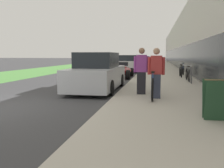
# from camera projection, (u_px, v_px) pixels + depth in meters

# --- Properties ---
(sidewalk_slab) EXTENTS (3.76, 70.00, 0.12)m
(sidewalk_slab) POSITION_uv_depth(u_px,v_px,m) (161.00, 69.00, 26.76)
(sidewalk_slab) COLOR #BCB5A5
(sidewalk_slab) RESTS_ON ground
(storefront_facade) EXTENTS (10.01, 70.00, 5.86)m
(storefront_facade) POSITION_uv_depth(u_px,v_px,m) (213.00, 44.00, 33.03)
(storefront_facade) COLOR silver
(storefront_facade) RESTS_ON ground
(lawn_strip) EXTENTS (5.45, 70.00, 0.03)m
(lawn_strip) POSITION_uv_depth(u_px,v_px,m) (71.00, 67.00, 32.68)
(lawn_strip) COLOR #518E42
(lawn_strip) RESTS_ON ground
(tandem_bicycle) EXTENTS (0.52, 2.68, 0.92)m
(tandem_bicycle) POSITION_uv_depth(u_px,v_px,m) (153.00, 85.00, 8.60)
(tandem_bicycle) COLOR black
(tandem_bicycle) RESTS_ON sidewalk_slab
(person_rider) EXTENTS (0.56, 0.22, 1.66)m
(person_rider) POSITION_uv_depth(u_px,v_px,m) (156.00, 73.00, 8.20)
(person_rider) COLOR #33384C
(person_rider) RESTS_ON sidewalk_slab
(person_bystander) EXTENTS (0.57, 0.22, 1.69)m
(person_bystander) POSITION_uv_depth(u_px,v_px,m) (141.00, 71.00, 9.09)
(person_bystander) COLOR black
(person_bystander) RESTS_ON sidewalk_slab
(bike_rack_hoop) EXTENTS (0.05, 0.60, 0.84)m
(bike_rack_hoop) POSITION_uv_depth(u_px,v_px,m) (191.00, 73.00, 12.62)
(bike_rack_hoop) COLOR #4C4C51
(bike_rack_hoop) RESTS_ON sidewalk_slab
(cruiser_bike_nearest) EXTENTS (0.52, 1.74, 0.85)m
(cruiser_bike_nearest) POSITION_uv_depth(u_px,v_px,m) (188.00, 74.00, 13.77)
(cruiser_bike_nearest) COLOR black
(cruiser_bike_nearest) RESTS_ON sidewalk_slab
(cruiser_bike_middle) EXTENTS (0.52, 1.71, 0.84)m
(cruiser_bike_middle) POSITION_uv_depth(u_px,v_px,m) (181.00, 71.00, 16.17)
(cruiser_bike_middle) COLOR black
(cruiser_bike_middle) RESTS_ON sidewalk_slab
(cruiser_bike_farthest) EXTENTS (0.52, 1.71, 0.88)m
(cruiser_bike_farthest) POSITION_uv_depth(u_px,v_px,m) (183.00, 70.00, 18.11)
(cruiser_bike_farthest) COLOR black
(cruiser_bike_farthest) RESTS_ON sidewalk_slab
(sandwich_board_sign) EXTENTS (0.56, 0.56, 0.90)m
(sandwich_board_sign) POSITION_uv_depth(u_px,v_px,m) (217.00, 99.00, 5.51)
(sandwich_board_sign) COLOR #23472D
(sandwich_board_sign) RESTS_ON sidewalk_slab
(parked_sedan_curbside) EXTENTS (1.88, 4.77, 1.65)m
(parked_sedan_curbside) POSITION_uv_depth(u_px,v_px,m) (98.00, 73.00, 10.95)
(parked_sedan_curbside) COLOR silver
(parked_sedan_curbside) RESTS_ON ground
(vintage_roadster_curbside) EXTENTS (1.85, 4.22, 1.04)m
(vintage_roadster_curbside) POSITION_uv_depth(u_px,v_px,m) (118.00, 71.00, 16.98)
(vintage_roadster_curbside) COLOR maroon
(vintage_roadster_curbside) RESTS_ON ground
(parked_sedan_far) EXTENTS (1.98, 4.43, 1.52)m
(parked_sedan_far) POSITION_uv_depth(u_px,v_px,m) (129.00, 64.00, 22.89)
(parked_sedan_far) COLOR white
(parked_sedan_far) RESTS_ON ground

